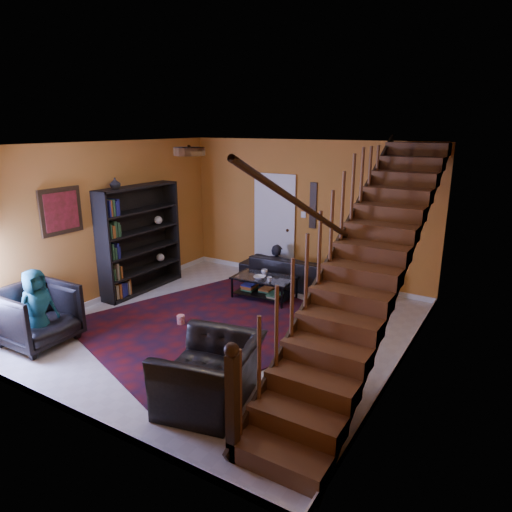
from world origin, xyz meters
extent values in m
plane|color=beige|center=(0.00, 0.00, 0.00)|extent=(5.50, 5.50, 0.00)
plane|color=#C8732C|center=(0.00, 2.75, 1.40)|extent=(5.20, 0.00, 5.20)
plane|color=#C8732C|center=(0.00, -2.75, 1.40)|extent=(5.20, 0.00, 5.20)
plane|color=#C8732C|center=(-2.60, 0.00, 1.40)|extent=(0.00, 5.50, 5.50)
plane|color=#C8732C|center=(2.60, 0.00, 1.40)|extent=(0.00, 5.50, 5.50)
plane|color=white|center=(0.00, 0.00, 2.80)|extent=(5.50, 5.50, 0.00)
cube|color=silver|center=(0.00, 2.74, 0.05)|extent=(5.20, 0.02, 0.10)
cube|color=silver|center=(-2.59, 0.00, 0.05)|extent=(0.02, 5.50, 0.10)
cube|color=#C8732C|center=(2.12, 0.00, 1.32)|extent=(0.95, 4.92, 2.83)
cube|color=black|center=(1.67, 0.00, 1.40)|extent=(0.04, 5.02, 3.02)
cylinder|color=black|center=(1.70, 0.00, 1.85)|extent=(0.07, 4.20, 2.44)
cube|color=black|center=(1.70, -2.40, 0.55)|extent=(0.10, 0.10, 1.10)
cube|color=black|center=(-2.41, 0.60, 1.00)|extent=(0.35, 1.80, 2.00)
cube|color=black|center=(-2.41, 0.60, 0.40)|extent=(0.35, 1.72, 0.03)
cube|color=black|center=(-2.41, 0.60, 1.16)|extent=(0.35, 1.72, 0.03)
cube|color=silver|center=(-0.70, 2.73, 1.02)|extent=(0.82, 0.05, 2.05)
cube|color=maroon|center=(-2.57, -0.90, 1.75)|extent=(0.04, 0.74, 0.74)
cube|color=black|center=(0.15, 2.73, 1.55)|extent=(0.14, 0.03, 0.90)
cylinder|color=#3F2814|center=(0.00, -0.80, 2.74)|extent=(0.40, 0.40, 0.10)
cube|color=#4F0E0F|center=(-0.31, -0.04, 0.01)|extent=(4.26, 4.54, 0.02)
imported|color=black|center=(-0.04, 2.30, 0.30)|extent=(2.06, 0.87, 0.59)
imported|color=black|center=(-2.05, -1.85, 0.43)|extent=(0.97, 0.95, 0.87)
imported|color=black|center=(0.98, -1.78, 0.37)|extent=(1.23, 1.34, 0.74)
imported|color=black|center=(-0.43, 2.35, 0.16)|extent=(0.46, 0.31, 1.22)
imported|color=black|center=(1.50, 2.35, 0.20)|extent=(0.68, 0.56, 1.29)
imported|color=#174C57|center=(-1.95, -1.90, 0.58)|extent=(0.37, 0.57, 1.16)
cube|color=black|center=(-0.67, 1.09, 0.20)|extent=(0.03, 0.03, 0.41)
cube|color=black|center=(0.36, 1.09, 0.20)|extent=(0.03, 0.03, 0.41)
cube|color=black|center=(-0.67, 1.66, 0.20)|extent=(0.03, 0.03, 0.41)
cube|color=black|center=(0.36, 1.66, 0.20)|extent=(0.03, 0.03, 0.41)
cube|color=black|center=(-0.16, 1.38, 0.11)|extent=(1.06, 0.63, 0.02)
cube|color=silver|center=(-0.16, 1.38, 0.41)|extent=(1.12, 0.69, 0.02)
imported|color=#999999|center=(-0.24, 1.52, 0.46)|extent=(0.12, 0.12, 0.09)
imported|color=#999999|center=(0.05, 1.20, 0.46)|extent=(0.12, 0.12, 0.08)
imported|color=#999999|center=(-0.18, 1.25, 0.44)|extent=(0.23, 0.23, 0.05)
imported|color=#999999|center=(-2.41, 0.10, 2.10)|extent=(0.18, 0.18, 0.19)
cylinder|color=red|center=(-0.71, -0.31, 0.09)|extent=(0.15, 0.15, 0.14)
camera|label=1|loc=(3.77, -5.39, 3.06)|focal=32.00mm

